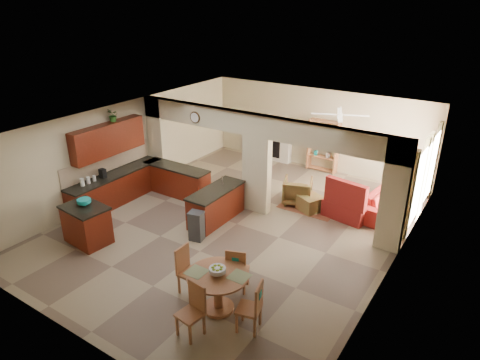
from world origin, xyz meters
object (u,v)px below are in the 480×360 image
Objects in this scene: dining_table at (218,286)px; sofa at (393,202)px; kitchen_island at (87,224)px; armchair at (298,191)px.

sofa is at bearing 73.83° from dining_table.
kitchen_island reaches higher than dining_table.
kitchen_island is 5.88m from armchair.
armchair is at bearing 99.00° from dining_table.
dining_table is at bearing 78.67° from armchair.
kitchen_island is 8.19m from sofa.
kitchen_island is 0.99× the size of dining_table.
armchair reaches higher than sofa.
dining_table is 6.19m from sofa.
armchair is at bearing 116.23° from sofa.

